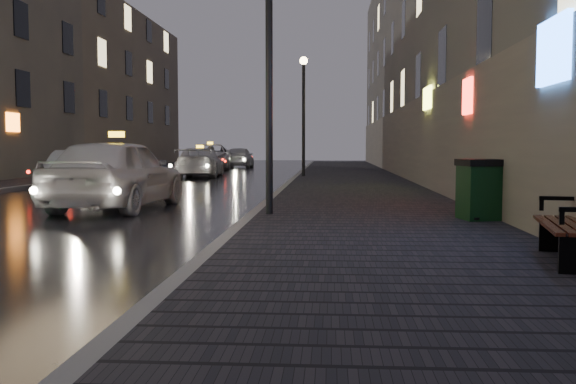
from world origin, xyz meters
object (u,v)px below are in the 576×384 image
object	(u,v)px
taxi_mid	(200,163)
car_far	(239,157)
trash_bin	(480,189)
car_left_mid	(76,170)
taxi_near	(117,174)
taxi_far	(210,157)
lamp_near	(269,44)
lamp_far	(304,101)

from	to	relation	value
taxi_mid	car_far	world-z (taller)	car_far
trash_bin	car_left_mid	distance (m)	14.70
taxi_near	car_far	xyz separation A→B (m)	(-1.18, 28.55, -0.13)
trash_bin	taxi_far	size ratio (longest dim) A/B	0.19
lamp_near	lamp_far	xyz separation A→B (m)	(0.00, 16.00, 0.00)
taxi_far	car_left_mid	bearing A→B (deg)	-99.06
taxi_near	trash_bin	bearing A→B (deg)	163.41
taxi_mid	taxi_far	distance (m)	9.94
trash_bin	taxi_near	xyz separation A→B (m)	(-7.75, 2.84, 0.14)
lamp_far	taxi_near	bearing A→B (deg)	-105.35
taxi_far	car_far	bearing A→B (deg)	58.61
lamp_far	lamp_near	bearing A→B (deg)	-90.00
lamp_near	car_far	size ratio (longest dim) A/B	1.25
lamp_near	taxi_mid	xyz separation A→B (m)	(-5.05, 17.83, -2.79)
taxi_far	lamp_near	bearing A→B (deg)	-82.97
taxi_near	car_far	bearing A→B (deg)	-84.08
lamp_near	lamp_far	distance (m)	16.00
lamp_near	taxi_near	xyz separation A→B (m)	(-3.80, 2.15, -2.64)
lamp_near	taxi_near	world-z (taller)	lamp_near
trash_bin	car_far	bearing A→B (deg)	94.22
car_left_mid	car_far	world-z (taller)	car_far
trash_bin	lamp_near	bearing A→B (deg)	158.40
taxi_far	trash_bin	bearing A→B (deg)	-75.94
lamp_near	taxi_far	size ratio (longest dim) A/B	0.91
lamp_near	taxi_far	distance (m)	28.53
lamp_near	taxi_far	world-z (taller)	lamp_near
taxi_near	taxi_far	distance (m)	25.65
lamp_far	taxi_far	world-z (taller)	lamp_far
trash_bin	taxi_near	distance (m)	8.26
trash_bin	taxi_far	distance (m)	30.20
car_far	lamp_far	bearing A→B (deg)	107.76
trash_bin	taxi_far	bearing A→B (deg)	98.42
lamp_far	taxi_far	size ratio (longest dim) A/B	0.91
taxi_near	taxi_mid	distance (m)	15.73
taxi_near	taxi_mid	world-z (taller)	taxi_near
car_far	taxi_far	bearing A→B (deg)	63.67
lamp_far	taxi_mid	world-z (taller)	lamp_far
car_far	taxi_mid	bearing A→B (deg)	88.74
lamp_far	car_far	size ratio (longest dim) A/B	1.25
car_left_mid	taxi_far	size ratio (longest dim) A/B	0.71
lamp_near	lamp_far	world-z (taller)	same
taxi_far	car_far	size ratio (longest dim) A/B	1.38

